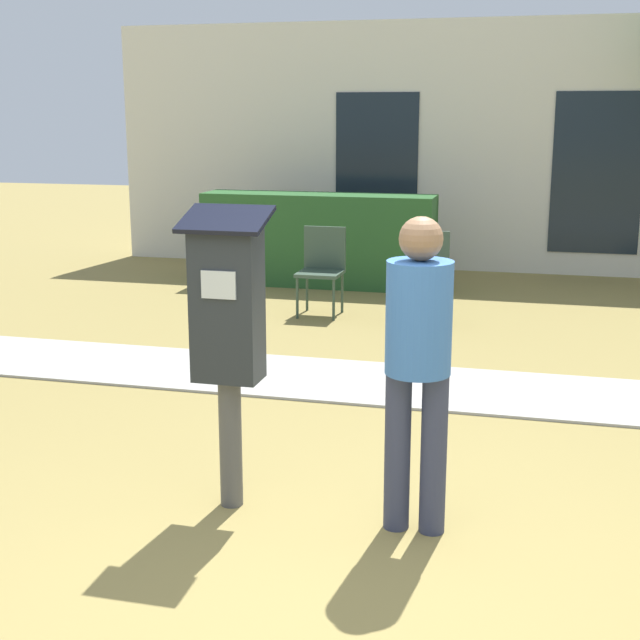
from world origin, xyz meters
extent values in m
plane|color=olive|center=(0.00, 0.00, 0.00)|extent=(40.00, 40.00, 0.00)
cube|color=#A3A099|center=(0.00, 3.04, 0.01)|extent=(12.00, 1.10, 0.02)
cube|color=silver|center=(0.00, 8.41, 1.60)|extent=(10.00, 0.24, 3.20)
cube|color=#19232D|center=(-1.40, 8.28, 1.30)|extent=(1.10, 0.02, 2.00)
cube|color=#19232D|center=(1.40, 8.28, 1.30)|extent=(1.10, 0.02, 2.00)
cylinder|color=#4C4C4C|center=(-0.72, 0.72, 0.35)|extent=(0.12, 0.12, 0.70)
cube|color=#23282D|center=(-0.72, 0.72, 1.10)|extent=(0.34, 0.22, 0.80)
cube|color=silver|center=(-0.72, 0.60, 1.22)|extent=(0.18, 0.01, 0.14)
cube|color=black|center=(-0.72, 0.72, 1.53)|extent=(0.44, 0.31, 0.12)
cylinder|color=#333851|center=(0.18, 0.67, 0.41)|extent=(0.13, 0.13, 0.82)
cylinder|color=#333851|center=(0.36, 0.67, 0.41)|extent=(0.13, 0.13, 0.82)
cylinder|color=#386BB7|center=(0.27, 0.67, 1.09)|extent=(0.32, 0.32, 0.55)
sphere|color=#8C6647|center=(0.27, 0.67, 1.48)|extent=(0.21, 0.21, 0.21)
cylinder|color=#334738|center=(-1.58, 5.05, 0.21)|extent=(0.03, 0.03, 0.42)
cylinder|color=#334738|center=(-1.20, 5.05, 0.21)|extent=(0.03, 0.03, 0.42)
cylinder|color=#334738|center=(-1.58, 5.43, 0.21)|extent=(0.03, 0.03, 0.42)
cylinder|color=#334738|center=(-1.20, 5.43, 0.21)|extent=(0.03, 0.03, 0.42)
cube|color=#334738|center=(-1.39, 5.24, 0.44)|extent=(0.44, 0.44, 0.04)
cube|color=#334738|center=(-1.39, 5.44, 0.68)|extent=(0.44, 0.04, 0.44)
cylinder|color=#334738|center=(-0.50, 4.96, 0.21)|extent=(0.03, 0.03, 0.42)
cylinder|color=#334738|center=(-0.12, 4.96, 0.21)|extent=(0.03, 0.03, 0.42)
cylinder|color=#334738|center=(-0.50, 5.34, 0.21)|extent=(0.03, 0.03, 0.42)
cylinder|color=#334738|center=(-0.12, 5.34, 0.21)|extent=(0.03, 0.03, 0.42)
cube|color=#334738|center=(-0.31, 5.15, 0.44)|extent=(0.44, 0.44, 0.04)
cube|color=#334738|center=(-0.31, 5.35, 0.68)|extent=(0.44, 0.04, 0.44)
cube|color=#285628|center=(-1.83, 6.86, 0.55)|extent=(2.80, 0.60, 1.10)
camera|label=1|loc=(0.84, -3.45, 2.05)|focal=50.00mm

